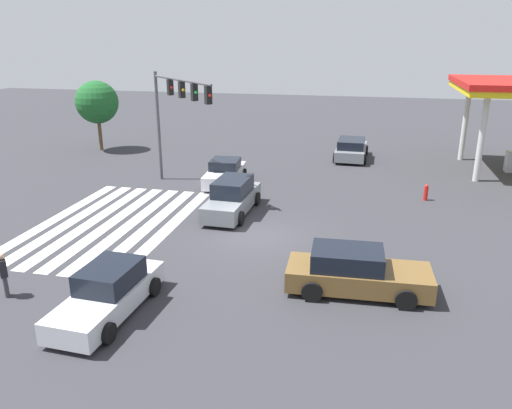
{
  "coord_description": "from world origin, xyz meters",
  "views": [
    {
      "loc": [
        19.73,
        4.38,
        8.27
      ],
      "look_at": [
        0.0,
        0.0,
        1.41
      ],
      "focal_mm": 35.0,
      "sensor_mm": 36.0,
      "label": 1
    }
  ],
  "objects": [
    {
      "name": "ground_plane",
      "position": [
        0.0,
        0.0,
        0.0
      ],
      "size": [
        108.45,
        108.45,
        0.0
      ],
      "primitive_type": "plane",
      "color": "#333338"
    },
    {
      "name": "crosswalk_markings",
      "position": [
        0.0,
        -6.91,
        0.0
      ],
      "size": [
        10.8,
        6.3,
        0.01
      ],
      "rotation": [
        0.0,
        0.0,
        1.57
      ],
      "color": "silver",
      "rests_on": "ground_plane"
    },
    {
      "name": "traffic_signal_mast",
      "position": [
        -5.69,
        -5.69,
        4.84
      ],
      "size": [
        4.98,
        4.98,
        6.35
      ],
      "rotation": [
        0.0,
        0.0,
        0.79
      ],
      "color": "#47474C",
      "rests_on": "ground_plane"
    },
    {
      "name": "car_0",
      "position": [
        -15.33,
        3.47,
        0.71
      ],
      "size": [
        4.61,
        2.33,
        1.45
      ],
      "rotation": [
        0.0,
        0.0,
        3.11
      ],
      "color": "gray",
      "rests_on": "ground_plane"
    },
    {
      "name": "car_1",
      "position": [
        4.22,
        4.36,
        0.72
      ],
      "size": [
        2.22,
        4.85,
        1.54
      ],
      "rotation": [
        0.0,
        0.0,
        1.61
      ],
      "color": "brown",
      "rests_on": "ground_plane"
    },
    {
      "name": "car_2",
      "position": [
        -7.34,
        -3.49,
        0.66
      ],
      "size": [
        4.38,
        2.25,
        1.46
      ],
      "rotation": [
        0.0,
        0.0,
        0.07
      ],
      "color": "silver",
      "rests_on": "ground_plane"
    },
    {
      "name": "car_3",
      "position": [
        7.25,
        -3.1,
        0.68
      ],
      "size": [
        4.69,
        2.09,
        1.52
      ],
      "rotation": [
        0.0,
        0.0,
        -0.05
      ],
      "color": "silver",
      "rests_on": "ground_plane"
    },
    {
      "name": "car_4",
      "position": [
        -2.59,
        -1.76,
        0.78
      ],
      "size": [
        4.9,
        2.07,
        1.71
      ],
      "rotation": [
        0.0,
        0.0,
        -0.04
      ],
      "color": "gray",
      "rests_on": "ground_plane"
    },
    {
      "name": "pedestrian",
      "position": [
        7.07,
        -6.95,
        0.85
      ],
      "size": [
        0.41,
        0.41,
        1.55
      ],
      "rotation": [
        0.0,
        0.0,
        2.36
      ],
      "color": "#38383D",
      "rests_on": "ground_plane"
    },
    {
      "name": "tree_corner_a",
      "position": [
        -14.15,
        -15.2,
        3.59
      ],
      "size": [
        3.13,
        3.13,
        5.17
      ],
      "color": "brown",
      "rests_on": "ground_plane"
    },
    {
      "name": "fire_hydrant",
      "position": [
        -6.71,
        7.7,
        0.43
      ],
      "size": [
        0.22,
        0.22,
        0.86
      ],
      "color": "red",
      "rests_on": "ground_plane"
    }
  ]
}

